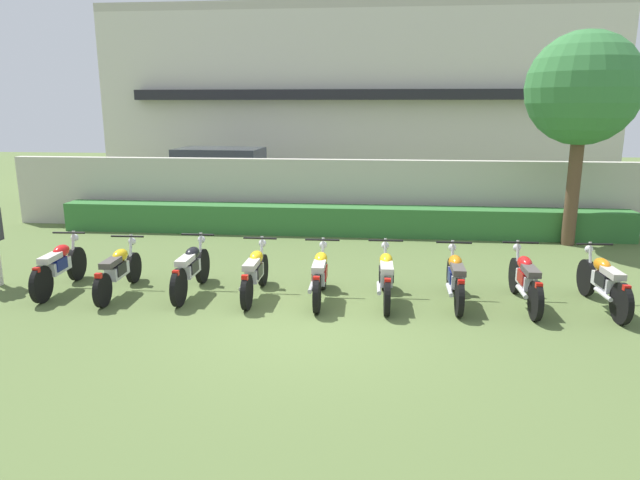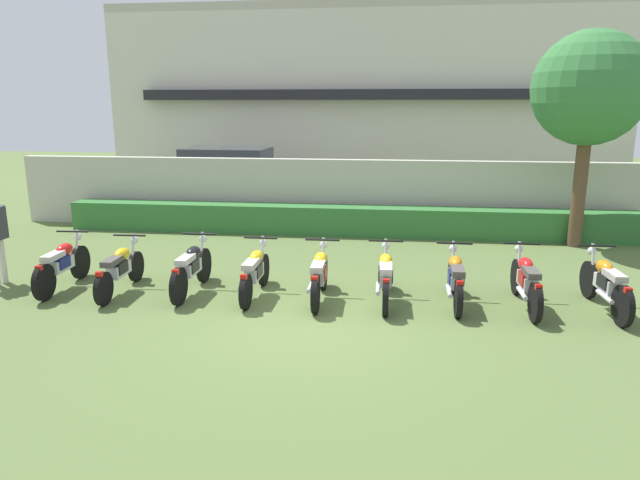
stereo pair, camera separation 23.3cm
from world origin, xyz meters
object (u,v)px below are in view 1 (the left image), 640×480
(motorcycle_in_row_2, at_px, (191,269))
(motorcycle_in_row_8, at_px, (604,282))
(tree_near_inspector, at_px, (583,90))
(motorcycle_in_row_4, at_px, (320,275))
(motorcycle_in_row_0, at_px, (59,266))
(motorcycle_in_row_3, at_px, (255,272))
(parked_car, at_px, (225,178))
(motorcycle_in_row_6, at_px, (455,278))
(motorcycle_in_row_5, at_px, (386,276))
(motorcycle_in_row_1, at_px, (118,270))
(motorcycle_in_row_7, at_px, (525,279))

(motorcycle_in_row_2, xyz_separation_m, motorcycle_in_row_8, (6.89, -0.05, -0.00))
(tree_near_inspector, height_order, motorcycle_in_row_4, tree_near_inspector)
(motorcycle_in_row_0, distance_m, motorcycle_in_row_3, 3.53)
(parked_car, relative_size, motorcycle_in_row_8, 2.32)
(motorcycle_in_row_4, height_order, motorcycle_in_row_6, motorcycle_in_row_4)
(parked_car, bearing_deg, tree_near_inspector, -22.00)
(motorcycle_in_row_2, height_order, motorcycle_in_row_5, motorcycle_in_row_2)
(parked_car, bearing_deg, motorcycle_in_row_5, -57.41)
(motorcycle_in_row_3, relative_size, motorcycle_in_row_5, 0.99)
(motorcycle_in_row_6, bearing_deg, motorcycle_in_row_5, 92.18)
(parked_car, height_order, motorcycle_in_row_0, parked_car)
(tree_near_inspector, relative_size, motorcycle_in_row_1, 2.55)
(motorcycle_in_row_4, bearing_deg, motorcycle_in_row_6, -89.04)
(motorcycle_in_row_2, bearing_deg, motorcycle_in_row_7, -90.25)
(motorcycle_in_row_1, relative_size, motorcycle_in_row_5, 1.01)
(motorcycle_in_row_5, xyz_separation_m, motorcycle_in_row_7, (2.28, 0.04, 0.00))
(motorcycle_in_row_8, bearing_deg, motorcycle_in_row_0, 87.47)
(motorcycle_in_row_4, relative_size, motorcycle_in_row_6, 1.02)
(tree_near_inspector, xyz_separation_m, motorcycle_in_row_1, (-9.00, -4.59, -3.13))
(motorcycle_in_row_2, height_order, motorcycle_in_row_3, motorcycle_in_row_2)
(motorcycle_in_row_0, distance_m, motorcycle_in_row_7, 8.05)
(parked_car, height_order, motorcycle_in_row_4, parked_car)
(motorcycle_in_row_3, distance_m, motorcycle_in_row_5, 2.24)
(tree_near_inspector, distance_m, motorcycle_in_row_8, 5.53)
(motorcycle_in_row_0, height_order, motorcycle_in_row_8, same)
(tree_near_inspector, relative_size, motorcycle_in_row_3, 2.60)
(motorcycle_in_row_0, bearing_deg, motorcycle_in_row_2, -91.03)
(motorcycle_in_row_0, height_order, motorcycle_in_row_2, motorcycle_in_row_2)
(motorcycle_in_row_5, xyz_separation_m, motorcycle_in_row_8, (3.50, 0.02, 0.01))
(motorcycle_in_row_1, xyz_separation_m, motorcycle_in_row_3, (2.41, 0.10, 0.00))
(motorcycle_in_row_8, bearing_deg, parked_car, 41.71)
(motorcycle_in_row_6, bearing_deg, parked_car, 36.14)
(parked_car, xyz_separation_m, motorcycle_in_row_6, (6.27, -8.79, -0.49))
(motorcycle_in_row_7, bearing_deg, motorcycle_in_row_1, 90.78)
(motorcycle_in_row_7, bearing_deg, motorcycle_in_row_2, 89.55)
(motorcycle_in_row_6, bearing_deg, motorcycle_in_row_1, 91.72)
(motorcycle_in_row_5, relative_size, motorcycle_in_row_7, 0.96)
(motorcycle_in_row_6, distance_m, motorcycle_in_row_7, 1.13)
(motorcycle_in_row_1, distance_m, motorcycle_in_row_6, 5.80)
(motorcycle_in_row_6, distance_m, motorcycle_in_row_8, 2.36)
(motorcycle_in_row_2, bearing_deg, motorcycle_in_row_1, 96.47)
(motorcycle_in_row_5, bearing_deg, motorcycle_in_row_2, 87.64)
(motorcycle_in_row_1, xyz_separation_m, motorcycle_in_row_7, (6.93, 0.12, 0.02))
(motorcycle_in_row_3, distance_m, motorcycle_in_row_6, 3.39)
(motorcycle_in_row_1, bearing_deg, tree_near_inspector, -65.24)
(motorcycle_in_row_2, xyz_separation_m, motorcycle_in_row_5, (3.39, -0.06, -0.01))
(motorcycle_in_row_1, bearing_deg, motorcycle_in_row_2, -85.74)
(parked_car, bearing_deg, motorcycle_in_row_3, -69.42)
(parked_car, bearing_deg, motorcycle_in_row_2, -76.36)
(motorcycle_in_row_5, bearing_deg, motorcycle_in_row_0, 88.87)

